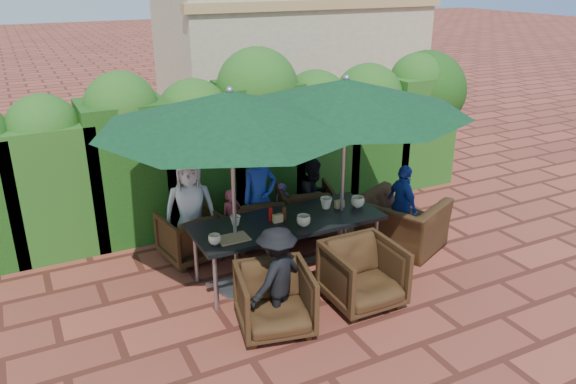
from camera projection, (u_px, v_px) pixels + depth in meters
name	position (u px, v px, depth m)	size (l,w,h in m)	color
ground	(299.00, 282.00, 6.94)	(80.00, 80.00, 0.00)	brown
dining_table	(288.00, 226.00, 6.87)	(2.35, 0.90, 0.75)	black
umbrella_left	(230.00, 109.00, 5.94)	(2.94, 2.94, 2.46)	gray
umbrella_right	(346.00, 96.00, 6.59)	(2.96, 2.96, 2.46)	gray
chair_far_left	(190.00, 233.00, 7.38)	(0.70, 0.66, 0.72)	black
chair_far_mid	(259.00, 217.00, 7.79)	(0.77, 0.72, 0.79)	black
chair_far_right	(305.00, 207.00, 8.11)	(0.77, 0.72, 0.79)	black
chair_near_left	(275.00, 297.00, 5.89)	(0.76, 0.71, 0.78)	black
chair_near_right	(363.00, 272.00, 6.35)	(0.79, 0.74, 0.82)	black
chair_end_right	(401.00, 215.00, 7.65)	(1.09, 0.71, 0.95)	black
adult_far_left	(190.00, 208.00, 7.35)	(0.68, 0.40, 1.37)	silver
adult_far_mid	(259.00, 198.00, 7.61)	(0.51, 0.42, 1.42)	#1E3DA4
adult_far_right	(314.00, 197.00, 8.03)	(0.54, 0.33, 1.13)	black
adult_near_left	(277.00, 277.00, 5.91)	(0.74, 0.34, 1.16)	black
adult_end_right	(402.00, 205.00, 7.73)	(0.67, 0.34, 1.14)	#1E3DA4
child_left	(232.00, 219.00, 7.66)	(0.30, 0.25, 0.84)	#DF4F67
child_right	(283.00, 208.00, 8.13)	(0.27, 0.22, 0.75)	#6B4595
pedestrian_a	(258.00, 125.00, 10.77)	(1.52, 0.54, 1.63)	#2D8524
pedestrian_b	(297.00, 117.00, 11.37)	(0.78, 0.47, 1.62)	#DF4F67
pedestrian_c	(350.00, 116.00, 11.63)	(0.98, 0.45, 1.54)	#999AA1
cup_a	(215.00, 239.00, 6.22)	(0.14, 0.14, 0.11)	beige
cup_b	(235.00, 221.00, 6.68)	(0.13, 0.13, 0.12)	beige
cup_c	(304.00, 221.00, 6.67)	(0.17, 0.17, 0.13)	beige
cup_d	(326.00, 203.00, 7.15)	(0.15, 0.15, 0.14)	beige
cup_e	(358.00, 202.00, 7.20)	(0.18, 0.18, 0.14)	beige
ketchup_bottle	(271.00, 214.00, 6.79)	(0.04, 0.04, 0.17)	#B20C0A
sauce_bottle	(284.00, 213.00, 6.82)	(0.04, 0.04, 0.17)	#4C230C
serving_tray	(233.00, 238.00, 6.35)	(0.35, 0.25, 0.02)	#A47B4F
number_block_left	(278.00, 218.00, 6.77)	(0.12, 0.06, 0.10)	tan
number_block_right	(339.00, 204.00, 7.18)	(0.12, 0.06, 0.10)	tan
hedge_wall	(214.00, 135.00, 8.29)	(9.10, 1.60, 2.56)	#12330E
building	(292.00, 57.00, 13.61)	(6.20, 3.08, 3.20)	#C6B893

